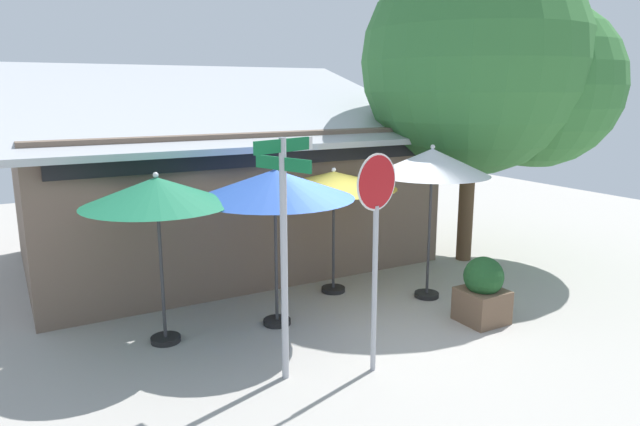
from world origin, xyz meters
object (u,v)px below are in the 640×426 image
object	(u,v)px
stop_sign	(376,225)
shade_tree	(493,69)
patio_umbrella_mustard_right	(334,181)
street_sign_post	(284,235)
patio_umbrella_forest_green_left	(157,193)
patio_umbrella_royal_blue_center	(275,185)
sidewalk_planter	(483,291)
patio_umbrella_ivory_far_right	(432,163)

from	to	relation	value
stop_sign	shade_tree	world-z (taller)	shade_tree
patio_umbrella_mustard_right	street_sign_post	bearing A→B (deg)	-131.57
patio_umbrella_forest_green_left	patio_umbrella_mustard_right	size ratio (longest dim) A/B	1.10
patio_umbrella_royal_blue_center	sidewalk_planter	xyz separation A→B (m)	(2.93, -1.54, -1.74)
patio_umbrella_forest_green_left	stop_sign	bearing A→B (deg)	-45.68
patio_umbrella_forest_green_left	shade_tree	distance (m)	7.53
stop_sign	patio_umbrella_mustard_right	bearing A→B (deg)	69.14
patio_umbrella_ivory_far_right	sidewalk_planter	world-z (taller)	patio_umbrella_ivory_far_right
street_sign_post	patio_umbrella_ivory_far_right	size ratio (longest dim) A/B	1.13
street_sign_post	shade_tree	world-z (taller)	shade_tree
patio_umbrella_royal_blue_center	shade_tree	bearing A→B (deg)	10.81
stop_sign	patio_umbrella_royal_blue_center	distance (m)	2.09
patio_umbrella_ivory_far_right	patio_umbrella_royal_blue_center	bearing A→B (deg)	175.60
sidewalk_planter	street_sign_post	bearing A→B (deg)	-178.60
shade_tree	sidewalk_planter	world-z (taller)	shade_tree
sidewalk_planter	patio_umbrella_forest_green_left	bearing A→B (deg)	159.25
street_sign_post	patio_umbrella_forest_green_left	size ratio (longest dim) A/B	1.22
patio_umbrella_ivory_far_right	shade_tree	bearing A→B (deg)	25.96
stop_sign	street_sign_post	bearing A→B (deg)	160.32
street_sign_post	patio_umbrella_forest_green_left	xyz separation A→B (m)	(-1.09, 1.85, 0.34)
stop_sign	shade_tree	bearing A→B (deg)	31.33
street_sign_post	stop_sign	xyz separation A→B (m)	(1.11, -0.40, 0.08)
street_sign_post	patio_umbrella_forest_green_left	world-z (taller)	street_sign_post
patio_umbrella_forest_green_left	patio_umbrella_mustard_right	distance (m)	3.36
street_sign_post	patio_umbrella_mustard_right	bearing A→B (deg)	48.43
patio_umbrella_forest_green_left	patio_umbrella_ivory_far_right	world-z (taller)	patio_umbrella_ivory_far_right
street_sign_post	patio_umbrella_ivory_far_right	bearing A→B (deg)	21.65
patio_umbrella_mustard_right	patio_umbrella_ivory_far_right	size ratio (longest dim) A/B	0.84
stop_sign	patio_umbrella_forest_green_left	size ratio (longest dim) A/B	1.14
patio_umbrella_royal_blue_center	patio_umbrella_ivory_far_right	bearing A→B (deg)	-4.40
patio_umbrella_ivory_far_right	shade_tree	distance (m)	3.36
street_sign_post	sidewalk_planter	xyz separation A→B (m)	(3.57, 0.09, -1.40)
stop_sign	patio_umbrella_mustard_right	size ratio (longest dim) A/B	1.25
street_sign_post	patio_umbrella_forest_green_left	bearing A→B (deg)	120.46
patio_umbrella_ivory_far_right	shade_tree	world-z (taller)	shade_tree
shade_tree	patio_umbrella_mustard_right	bearing A→B (deg)	-177.15
stop_sign	patio_umbrella_forest_green_left	xyz separation A→B (m)	(-2.20, 2.25, 0.25)
patio_umbrella_mustard_right	patio_umbrella_forest_green_left	bearing A→B (deg)	-169.13
patio_umbrella_royal_blue_center	sidewalk_planter	bearing A→B (deg)	-27.76
sidewalk_planter	shade_tree	bearing A→B (deg)	45.02
patio_umbrella_forest_green_left	shade_tree	xyz separation A→B (m)	(7.25, 0.83, 1.84)
patio_umbrella_forest_green_left	shade_tree	size ratio (longest dim) A/B	0.39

